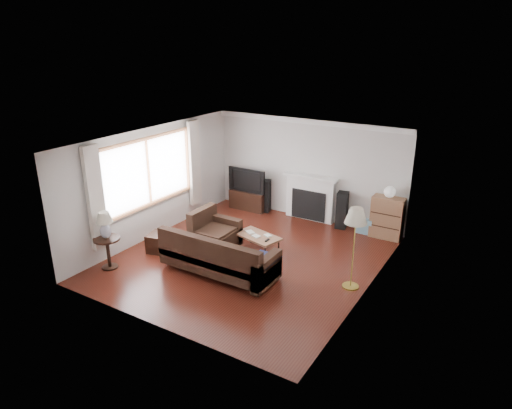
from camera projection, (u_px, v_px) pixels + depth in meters
The scene contains 17 objects.
room at pixel (248, 202), 9.05m from camera, with size 5.10×5.60×2.54m.
window at pixel (149, 172), 9.98m from camera, with size 0.12×2.74×1.54m, color brown.
curtain_near at pixel (95, 199), 8.79m from camera, with size 0.10×0.35×2.10m, color beige.
curtain_far at pixel (194, 163), 11.22m from camera, with size 0.10×0.35×2.10m, color beige.
fireplace at pixel (310, 198), 11.32m from camera, with size 1.40×0.26×1.15m, color white.
tv_stand at pixel (249, 200), 12.14m from camera, with size 1.01×0.46×0.51m, color black.
television at pixel (249, 179), 11.95m from camera, with size 1.08×0.14×0.62m, color black.
speaker_left at pixel (265, 196), 11.90m from camera, with size 0.24×0.28×0.85m, color black.
speaker_right at pixel (342, 210), 10.87m from camera, with size 0.25×0.30×0.89m, color black.
bookshelf at pixel (387, 218), 10.31m from camera, with size 0.71×0.34×0.97m, color brown.
globe_lamp at pixel (390, 192), 10.09m from camera, with size 0.26×0.26×0.26m, color white.
sectional_sofa at pixel (219, 254), 8.76m from camera, with size 2.48×1.82×0.80m, color black.
coffee_table at pixel (258, 243), 9.72m from camera, with size 0.97×0.53×0.38m, color brown.
footstool at pixel (160, 242), 9.74m from camera, with size 0.47×0.47×0.40m, color black.
floor_lamp at pixel (354, 249), 8.13m from camera, with size 0.40×0.40×1.56m, color gold.
side_table at pixel (108, 253), 8.99m from camera, with size 0.52×0.52×0.65m, color black.
table_lamp at pixel (105, 225), 8.79m from camera, with size 0.33×0.33×0.53m, color silver.
Camera 1 is at (4.55, -7.18, 4.34)m, focal length 32.00 mm.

